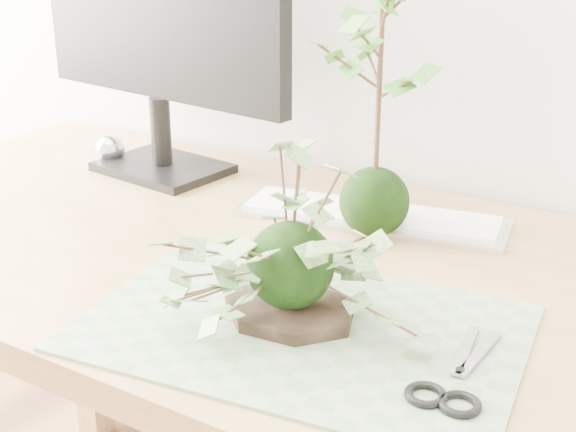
% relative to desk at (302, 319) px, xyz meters
% --- Properties ---
extents(desk, '(1.60, 0.70, 0.74)m').
position_rel_desk_xyz_m(desk, '(0.00, 0.00, 0.00)').
color(desk, tan).
rests_on(desk, ground_plane).
extents(cutting_mat, '(0.51, 0.38, 0.00)m').
position_rel_desk_xyz_m(cutting_mat, '(0.09, -0.16, 0.09)').
color(cutting_mat, '#61865A').
rests_on(cutting_mat, desk).
extents(stone_dish, '(0.17, 0.17, 0.01)m').
position_rel_desk_xyz_m(stone_dish, '(0.07, -0.15, 0.10)').
color(stone_dish, black).
rests_on(stone_dish, cutting_mat).
extents(ivy_kokedama, '(0.33, 0.33, 0.20)m').
position_rel_desk_xyz_m(ivy_kokedama, '(0.07, -0.15, 0.20)').
color(ivy_kokedama, black).
rests_on(ivy_kokedama, stone_dish).
extents(maple_kokedama, '(0.28, 0.28, 0.41)m').
position_rel_desk_xyz_m(maple_kokedama, '(0.04, 0.13, 0.38)').
color(maple_kokedama, black).
rests_on(maple_kokedama, desk).
extents(keyboard, '(0.41, 0.19, 0.02)m').
position_rel_desk_xyz_m(keyboard, '(0.01, 0.17, 0.10)').
color(keyboard, silver).
rests_on(keyboard, desk).
extents(monitor, '(0.53, 0.18, 0.47)m').
position_rel_desk_xyz_m(monitor, '(-0.40, 0.20, 0.36)').
color(monitor, black).
rests_on(monitor, desk).
extents(foil_ball, '(0.05, 0.05, 0.05)m').
position_rel_desk_xyz_m(foil_ball, '(-0.51, 0.18, 0.11)').
color(foil_ball, silver).
rests_on(foil_ball, desk).
extents(scissors, '(0.08, 0.17, 0.01)m').
position_rel_desk_xyz_m(scissors, '(0.28, -0.19, 0.10)').
color(scissors, '#94949A').
rests_on(scissors, cutting_mat).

